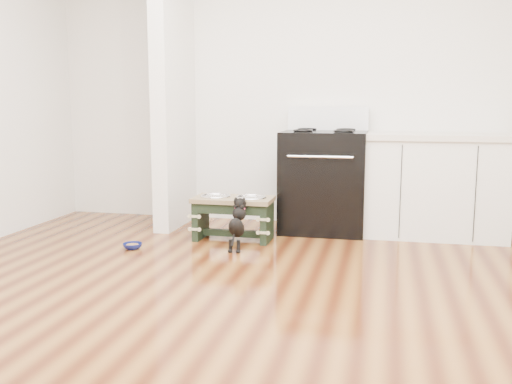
{
  "coord_description": "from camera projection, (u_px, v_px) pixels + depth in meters",
  "views": [
    {
      "loc": [
        0.8,
        -3.04,
        1.17
      ],
      "look_at": [
        -0.18,
        1.22,
        0.49
      ],
      "focal_mm": 40.0,
      "sensor_mm": 36.0,
      "label": 1
    }
  ],
  "objects": [
    {
      "name": "ground",
      "position": [
        239.0,
        309.0,
        3.29
      ],
      "size": [
        5.0,
        5.0,
        0.0
      ],
      "primitive_type": "plane",
      "color": "#441C0C",
      "rests_on": "ground"
    },
    {
      "name": "room_shell",
      "position": [
        237.0,
        19.0,
        3.04
      ],
      "size": [
        5.0,
        5.0,
        5.0
      ],
      "color": "silver",
      "rests_on": "ground"
    },
    {
      "name": "partition_wall",
      "position": [
        174.0,
        84.0,
        5.36
      ],
      "size": [
        0.15,
        0.8,
        2.7
      ],
      "primitive_type": "cube",
      "color": "silver",
      "rests_on": "ground"
    },
    {
      "name": "oven_range",
      "position": [
        324.0,
        180.0,
        5.24
      ],
      "size": [
        0.76,
        0.69,
        1.14
      ],
      "color": "black",
      "rests_on": "ground"
    },
    {
      "name": "cabinet_run",
      "position": [
        435.0,
        185.0,
        5.05
      ],
      "size": [
        1.24,
        0.64,
        0.91
      ],
      "color": "silver",
      "rests_on": "ground"
    },
    {
      "name": "dog_feeder",
      "position": [
        233.0,
        210.0,
        4.91
      ],
      "size": [
        0.68,
        0.36,
        0.39
      ],
      "color": "black",
      "rests_on": "ground"
    },
    {
      "name": "puppy",
      "position": [
        238.0,
        222.0,
        4.59
      ],
      "size": [
        0.12,
        0.35,
        0.41
      ],
      "color": "black",
      "rests_on": "ground"
    },
    {
      "name": "floor_bowl",
      "position": [
        132.0,
        246.0,
        4.63
      ],
      "size": [
        0.17,
        0.17,
        0.05
      ],
      "rotation": [
        0.0,
        0.0,
        0.14
      ],
      "color": "#0B1352",
      "rests_on": "ground"
    }
  ]
}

